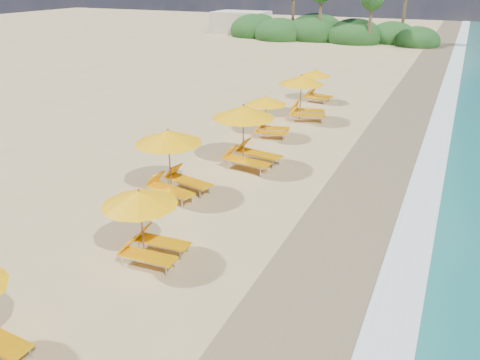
{
  "coord_description": "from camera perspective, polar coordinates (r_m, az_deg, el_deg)",
  "views": [
    {
      "loc": [
        5.96,
        -12.93,
        7.4
      ],
      "look_at": [
        0.0,
        0.0,
        1.2
      ],
      "focal_mm": 35.49,
      "sensor_mm": 36.0,
      "label": 1
    }
  ],
  "objects": [
    {
      "name": "ground",
      "position": [
        16.04,
        -0.0,
        -3.93
      ],
      "size": [
        160.0,
        160.0,
        0.0
      ],
      "primitive_type": "plane",
      "color": "tan",
      "rests_on": "ground"
    },
    {
      "name": "wet_sand",
      "position": [
        15.02,
        14.09,
        -6.75
      ],
      "size": [
        4.0,
        160.0,
        0.01
      ],
      "primitive_type": "cube",
      "color": "olive",
      "rests_on": "ground"
    },
    {
      "name": "surf_foam",
      "position": [
        14.9,
        24.38,
        -8.48
      ],
      "size": [
        4.0,
        160.0,
        0.01
      ],
      "color": "white",
      "rests_on": "ground"
    },
    {
      "name": "station_3",
      "position": [
        13.29,
        -11.18,
        -4.8
      ],
      "size": [
        2.4,
        2.24,
        2.13
      ],
      "rotation": [
        0.0,
        0.0,
        0.07
      ],
      "color": "olive",
      "rests_on": "ground"
    },
    {
      "name": "station_4",
      "position": [
        17.03,
        -8.03,
        2.59
      ],
      "size": [
        2.98,
        2.86,
        2.46
      ],
      "rotation": [
        0.0,
        0.0,
        -0.2
      ],
      "color": "olive",
      "rests_on": "ground"
    },
    {
      "name": "station_5",
      "position": [
        19.46,
        0.91,
        5.79
      ],
      "size": [
        3.06,
        2.89,
        2.62
      ],
      "rotation": [
        0.0,
        0.0,
        -0.13
      ],
      "color": "olive",
      "rests_on": "ground"
    },
    {
      "name": "station_6",
      "position": [
        23.38,
        3.49,
        7.98
      ],
      "size": [
        2.47,
        2.36,
        2.05
      ],
      "rotation": [
        0.0,
        0.0,
        0.19
      ],
      "color": "olive",
      "rests_on": "ground"
    },
    {
      "name": "station_7",
      "position": [
        26.4,
        7.73,
        10.17
      ],
      "size": [
        3.11,
        3.02,
        2.48
      ],
      "rotation": [
        0.0,
        0.0,
        0.28
      ],
      "color": "olive",
      "rests_on": "ground"
    },
    {
      "name": "station_8",
      "position": [
        30.59,
        9.19,
        11.39
      ],
      "size": [
        2.35,
        2.23,
        1.99
      ],
      "rotation": [
        0.0,
        0.0,
        -0.15
      ],
      "color": "olive",
      "rests_on": "ground"
    },
    {
      "name": "treeline",
      "position": [
        60.9,
        9.94,
        17.17
      ],
      "size": [
        25.8,
        8.8,
        9.74
      ],
      "color": "#163D14",
      "rests_on": "ground"
    },
    {
      "name": "beach_building",
      "position": [
        67.3,
        0.12,
        18.42
      ],
      "size": [
        7.0,
        5.0,
        2.8
      ],
      "primitive_type": "cube",
      "color": "beige",
      "rests_on": "ground"
    }
  ]
}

